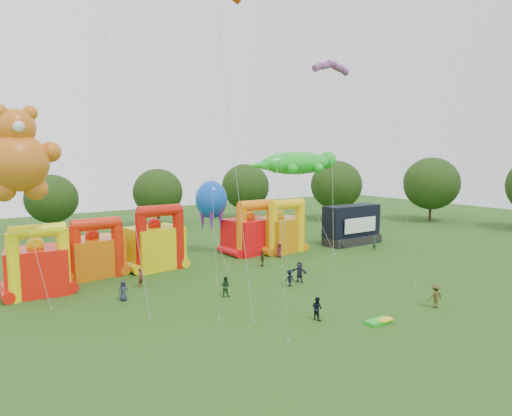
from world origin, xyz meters
TOP-DOWN VIEW (x-y plane):
  - ground at (0.00, 0.00)m, footprint 160.00×160.00m
  - tree_ring at (-1.18, 0.61)m, footprint 123.12×125.21m
  - bouncy_castle_0 at (-15.72, 25.94)m, footprint 5.45×4.62m
  - bouncy_castle_1 at (-10.03, 29.22)m, footprint 5.68×4.80m
  - bouncy_castle_2 at (-3.77, 28.54)m, footprint 5.72×4.81m
  - bouncy_castle_3 at (8.67, 28.96)m, footprint 6.22×5.31m
  - bouncy_castle_4 at (12.17, 27.56)m, footprint 6.21×5.42m
  - stage_trailer at (23.01, 25.82)m, footprint 8.30×3.30m
  - teddy_bear_kite at (-16.90, 23.11)m, footprint 6.38×4.53m
  - gecko_kite at (17.12, 28.99)m, footprint 14.96×11.05m
  - octopus_kite at (3.79, 28.93)m, footprint 5.32×11.19m
  - parafoil_kites at (3.65, 16.24)m, footprint 25.55×14.88m
  - diamond_kites at (1.84, 14.38)m, footprint 21.30×16.56m
  - folded_kite_bundle at (3.00, 4.40)m, footprint 2.02×1.13m
  - spectator_0 at (-10.30, 19.96)m, footprint 0.83×0.54m
  - spectator_1 at (-7.65, 22.93)m, footprint 0.76×0.72m
  - spectator_2 at (-2.80, 16.08)m, footprint 1.05×1.08m
  - spectator_3 at (3.53, 15.22)m, footprint 1.02×0.62m
  - spectator_4 at (5.86, 22.66)m, footprint 0.83×1.14m
  - spectator_5 at (5.10, 15.65)m, footprint 1.10×1.93m
  - spectator_6 at (10.01, 25.00)m, footprint 0.89×0.64m
  - spectator_7 at (22.20, 21.15)m, footprint 0.75×0.61m
  - spectator_8 at (-0.16, 7.53)m, footprint 0.74×0.90m
  - spectator_9 at (9.24, 4.08)m, footprint 1.36×0.96m

SIDE VIEW (x-z plane):
  - ground at x=0.00m, z-range 0.00..0.00m
  - folded_kite_bundle at x=3.00m, z-range -0.02..0.29m
  - spectator_3 at x=3.53m, z-range 0.00..1.53m
  - spectator_6 at x=10.01m, z-range 0.00..1.69m
  - spectator_0 at x=-10.30m, z-range 0.00..1.69m
  - spectator_8 at x=-0.16m, z-range 0.00..1.71m
  - spectator_1 at x=-7.65m, z-range 0.00..1.75m
  - spectator_2 at x=-2.80m, z-range 0.00..1.76m
  - spectator_7 at x=22.20m, z-range 0.00..1.78m
  - spectator_4 at x=5.86m, z-range 0.00..1.79m
  - spectator_9 at x=9.24m, z-range 0.00..1.92m
  - spectator_5 at x=5.10m, z-range 0.00..1.98m
  - bouncy_castle_1 at x=-10.03m, z-range -0.72..5.25m
  - bouncy_castle_0 at x=-15.72m, z-range -0.75..5.54m
  - bouncy_castle_4 at x=12.17m, z-range -0.80..5.82m
  - bouncy_castle_3 at x=8.67m, z-range -0.81..5.83m
  - stage_trailer at x=23.01m, z-range -0.10..5.18m
  - bouncy_castle_2 at x=-3.77m, z-range -0.83..6.04m
  - octopus_kite at x=3.79m, z-range -0.93..8.03m
  - tree_ring at x=-1.18m, z-range 0.22..12.30m
  - gecko_kite at x=17.12m, z-range 2.26..14.79m
  - teddy_bear_kite at x=-16.90m, z-range 2.47..18.36m
  - parafoil_kites at x=3.65m, z-range -2.56..26.22m
  - diamond_kites at x=1.84m, z-range -2.98..34.66m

